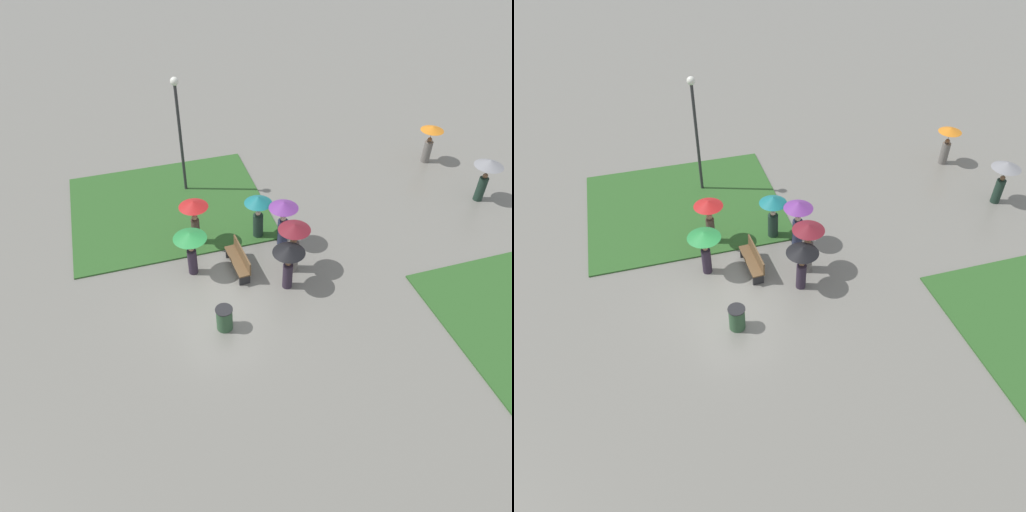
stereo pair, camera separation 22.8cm
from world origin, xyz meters
The scene contains 13 objects.
ground_plane centered at (0.00, 0.00, 0.00)m, with size 90.00×90.00×0.00m, color slate.
lawn_patch_near centered at (-5.41, -0.78, 0.03)m, with size 6.53×7.64×0.06m.
park_bench centered at (-1.00, 1.00, 0.47)m, with size 1.71×0.52×0.90m.
lamp_post centered at (-6.48, 0.16, 3.09)m, with size 0.32×0.32×4.88m.
trash_bin centered at (1.44, -0.15, 0.42)m, with size 0.54×0.54×0.83m.
crowd_person_red centered at (-2.87, -0.13, 1.40)m, with size 1.05×1.05×1.88m.
crowd_person_teal centered at (-2.58, 2.17, 1.27)m, with size 1.02×1.02×1.81m.
crowd_person_black centered at (0.28, 2.32, 1.29)m, with size 1.07×1.07×1.74m.
crowd_person_maroon centered at (-0.48, 2.77, 1.34)m, with size 1.09×1.09×1.98m.
crowd_person_green centered at (-1.33, -0.58, 1.33)m, with size 1.14×1.14×1.76m.
crowd_person_purple centered at (-1.90, 2.89, 1.34)m, with size 1.06×1.06×1.89m.
lone_walker_mid_plaza centered at (-5.58, 11.15, 1.20)m, with size 1.02×1.02×1.77m.
lone_walker_near_lawn centered at (-2.23, 11.62, 1.38)m, with size 1.14×1.14×1.86m.
Camera 1 is at (11.47, -2.20, 11.96)m, focal length 35.00 mm.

